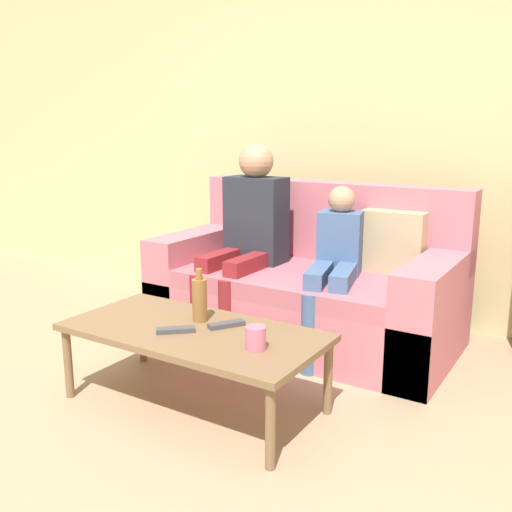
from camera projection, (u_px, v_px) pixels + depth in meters
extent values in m
plane|color=tan|center=(69.00, 471.00, 2.14)|extent=(22.00, 22.00, 0.00)
cube|color=beige|center=(339.00, 121.00, 3.83)|extent=(12.00, 0.06, 2.60)
cube|color=#D1707F|center=(303.00, 312.00, 3.44)|extent=(1.77, 0.89, 0.33)
cube|color=#C06775|center=(297.00, 281.00, 3.32)|extent=(1.33, 0.71, 0.10)
cube|color=#D1707F|center=(330.00, 221.00, 3.62)|extent=(1.77, 0.18, 0.49)
cube|color=#D1707F|center=(201.00, 274.00, 3.81)|extent=(0.22, 0.89, 0.59)
cube|color=#D1707F|center=(433.00, 314.00, 3.01)|extent=(0.22, 0.89, 0.59)
cube|color=tan|center=(393.00, 242.00, 3.28)|extent=(0.36, 0.12, 0.36)
cylinder|color=brown|center=(68.00, 363.00, 2.70)|extent=(0.04, 0.04, 0.34)
cylinder|color=brown|center=(270.00, 428.00, 2.12)|extent=(0.04, 0.04, 0.34)
cylinder|color=brown|center=(142.00, 331.00, 3.12)|extent=(0.04, 0.04, 0.34)
cylinder|color=brown|center=(328.00, 378.00, 2.54)|extent=(0.04, 0.04, 0.34)
cube|color=brown|center=(193.00, 332.00, 2.58)|extent=(1.19, 0.59, 0.03)
cylinder|color=maroon|center=(198.00, 311.00, 3.31)|extent=(0.09, 0.09, 0.43)
cylinder|color=maroon|center=(226.00, 317.00, 3.21)|extent=(0.09, 0.09, 0.43)
cube|color=maroon|center=(221.00, 259.00, 3.45)|extent=(0.10, 0.40, 0.09)
cube|color=maroon|center=(249.00, 264.00, 3.34)|extent=(0.10, 0.40, 0.09)
cube|color=#282D38|center=(256.00, 220.00, 3.54)|extent=(0.37, 0.20, 0.53)
sphere|color=tan|center=(256.00, 161.00, 3.46)|extent=(0.21, 0.21, 0.21)
cylinder|color=#476693|center=(309.00, 334.00, 2.95)|extent=(0.11, 0.11, 0.43)
cylinder|color=#476693|center=(335.00, 337.00, 2.91)|extent=(0.11, 0.11, 0.43)
cube|color=#476693|center=(320.00, 274.00, 3.11)|extent=(0.19, 0.41, 0.09)
cube|color=#476693|center=(344.00, 276.00, 3.07)|extent=(0.19, 0.41, 0.09)
cube|color=#476693|center=(340.00, 242.00, 3.28)|extent=(0.28, 0.25, 0.36)
sphere|color=tan|center=(342.00, 199.00, 3.22)|extent=(0.15, 0.15, 0.15)
cylinder|color=pink|center=(256.00, 338.00, 2.33)|extent=(0.09, 0.09, 0.10)
cube|color=#47474C|center=(226.00, 324.00, 2.60)|extent=(0.13, 0.17, 0.02)
cube|color=#47474C|center=(176.00, 330.00, 2.53)|extent=(0.16, 0.15, 0.02)
cylinder|color=olive|center=(200.00, 300.00, 2.66)|extent=(0.07, 0.07, 0.20)
cylinder|color=olive|center=(199.00, 274.00, 2.63)|extent=(0.03, 0.03, 0.05)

